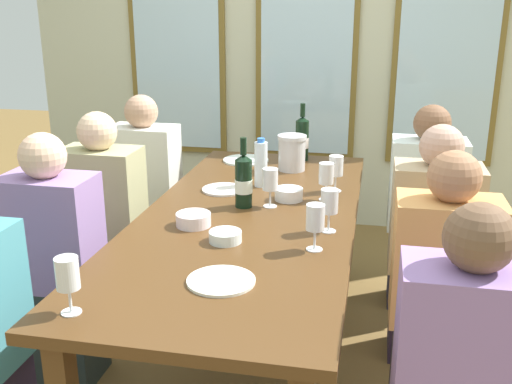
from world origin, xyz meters
TOP-DOWN VIEW (x-y plane):
  - ground_plane at (0.00, 0.00)m, footprint 12.00×12.00m
  - back_wall_with_windows at (0.00, 1.96)m, footprint 4.10×0.10m
  - dining_table at (0.00, 0.00)m, footprint 0.90×2.13m
  - white_plate_0 at (-0.20, 0.87)m, footprint 0.26×0.26m
  - white_plate_1 at (0.05, -0.65)m, footprint 0.22×0.22m
  - white_plate_2 at (-0.19, 0.30)m, footprint 0.21×0.21m
  - metal_pitcher at (0.08, 0.73)m, footprint 0.16×0.16m
  - wine_bottle_0 at (0.10, 0.95)m, footprint 0.08×0.08m
  - wine_bottle_1 at (-0.04, 0.09)m, footprint 0.08×0.08m
  - tasting_bowl_0 at (-0.19, -0.18)m, footprint 0.14×0.14m
  - tasting_bowl_1 at (0.14, 0.22)m, footprint 0.13×0.13m
  - tasting_bowl_2 at (-0.02, -0.32)m, footprint 0.12×0.12m
  - water_bottle at (-0.03, 0.41)m, footprint 0.06×0.06m
  - wine_glass_0 at (0.35, -0.14)m, footprint 0.07×0.07m
  - wine_glass_1 at (0.07, 0.11)m, footprint 0.07×0.07m
  - wine_glass_2 at (0.34, 0.40)m, footprint 0.07×0.07m
  - wine_glass_3 at (-0.33, -0.93)m, footprint 0.07×0.07m
  - wine_glass_4 at (0.30, 0.25)m, footprint 0.07×0.07m
  - wine_glass_5 at (0.32, -0.33)m, footprint 0.07×0.07m
  - seated_person_0 at (-0.79, -0.24)m, footprint 0.38×0.24m
  - seated_person_1 at (0.79, -0.23)m, footprint 0.38×0.24m
  - seated_person_2 at (-0.79, 0.24)m, footprint 0.38×0.24m
  - seated_person_3 at (0.79, 0.25)m, footprint 0.38×0.24m
  - seated_person_4 at (-0.79, 0.79)m, footprint 0.38×0.24m
  - seated_person_5 at (0.79, 0.77)m, footprint 0.38×0.24m

SIDE VIEW (x-z plane):
  - ground_plane at x=0.00m, z-range 0.00..0.00m
  - seated_person_0 at x=-0.79m, z-range -0.03..1.08m
  - seated_person_1 at x=0.79m, z-range -0.03..1.08m
  - seated_person_2 at x=-0.79m, z-range -0.03..1.08m
  - seated_person_3 at x=0.79m, z-range -0.03..1.08m
  - seated_person_4 at x=-0.79m, z-range -0.03..1.08m
  - seated_person_5 at x=0.79m, z-range -0.03..1.08m
  - dining_table at x=0.00m, z-range 0.29..1.03m
  - white_plate_0 at x=-0.20m, z-range 0.74..0.75m
  - white_plate_1 at x=0.05m, z-range 0.74..0.75m
  - white_plate_2 at x=-0.19m, z-range 0.74..0.75m
  - tasting_bowl_2 at x=-0.02m, z-range 0.74..0.78m
  - tasting_bowl_0 at x=-0.19m, z-range 0.74..0.79m
  - tasting_bowl_1 at x=0.14m, z-range 0.74..0.79m
  - metal_pitcher at x=0.08m, z-range 0.74..0.93m
  - water_bottle at x=-0.03m, z-range 0.73..0.97m
  - wine_glass_0 at x=0.35m, z-range 0.77..0.94m
  - wine_glass_1 at x=0.07m, z-range 0.77..0.94m
  - wine_glass_3 at x=-0.33m, z-range 0.77..0.94m
  - wine_bottle_1 at x=-0.04m, z-range 0.70..1.01m
  - wine_glass_2 at x=0.34m, z-range 0.77..0.95m
  - wine_glass_4 at x=0.30m, z-range 0.77..0.95m
  - wine_glass_5 at x=0.32m, z-range 0.77..0.95m
  - wine_bottle_0 at x=0.10m, z-range 0.70..1.03m
  - back_wall_with_windows at x=0.00m, z-range 0.00..2.90m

